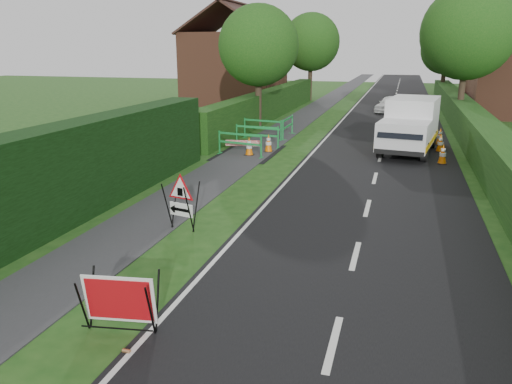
# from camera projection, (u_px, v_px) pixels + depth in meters

# --- Properties ---
(ground) EXTENTS (120.00, 120.00, 0.00)m
(ground) POSITION_uv_depth(u_px,v_px,m) (232.00, 261.00, 10.62)
(ground) COLOR #1B4714
(ground) RESTS_ON ground
(road_surface) EXTENTS (6.00, 90.00, 0.02)m
(road_surface) POSITION_uv_depth(u_px,v_px,m) (394.00, 101.00, 42.20)
(road_surface) COLOR black
(road_surface) RESTS_ON ground
(footpath) EXTENTS (2.00, 90.00, 0.02)m
(footpath) POSITION_uv_depth(u_px,v_px,m) (330.00, 100.00, 43.69)
(footpath) COLOR #2D2D30
(footpath) RESTS_ON ground
(hedge_west_near) EXTENTS (1.10, 18.00, 2.50)m
(hedge_west_near) POSITION_uv_depth(u_px,v_px,m) (35.00, 237.00, 11.97)
(hedge_west_near) COLOR black
(hedge_west_near) RESTS_ON ground
(hedge_west_far) EXTENTS (1.00, 24.00, 1.80)m
(hedge_west_far) POSITION_uv_depth(u_px,v_px,m) (270.00, 118.00, 32.24)
(hedge_west_far) COLOR #14380F
(hedge_west_far) RESTS_ON ground
(hedge_east) EXTENTS (1.20, 50.00, 1.50)m
(hedge_east) POSITION_uv_depth(u_px,v_px,m) (472.00, 144.00, 23.61)
(hedge_east) COLOR #14380F
(hedge_east) RESTS_ON ground
(house_west) EXTENTS (7.50, 7.40, 7.88)m
(house_west) POSITION_uv_depth(u_px,v_px,m) (235.00, 67.00, 40.16)
(house_west) COLOR brown
(house_west) RESTS_ON ground
(house_east_b) EXTENTS (7.50, 7.40, 7.88)m
(house_east_b) POSITION_uv_depth(u_px,v_px,m) (507.00, 65.00, 45.28)
(house_east_b) COLOR brown
(house_east_b) RESTS_ON ground
(tree_nw) EXTENTS (4.40, 4.40, 6.70)m
(tree_nw) POSITION_uv_depth(u_px,v_px,m) (258.00, 46.00, 27.20)
(tree_nw) COLOR #2D2116
(tree_nw) RESTS_ON ground
(tree_ne) EXTENTS (5.20, 5.20, 7.79)m
(tree_ne) POSITION_uv_depth(u_px,v_px,m) (468.00, 33.00, 27.72)
(tree_ne) COLOR #2D2116
(tree_ne) RESTS_ON ground
(tree_fw) EXTENTS (4.80, 4.80, 7.24)m
(tree_fw) POSITION_uv_depth(u_px,v_px,m) (311.00, 42.00, 41.85)
(tree_fw) COLOR #2D2116
(tree_fw) RESTS_ON ground
(tree_fe) EXTENTS (4.20, 4.20, 6.33)m
(tree_fe) POSITION_uv_depth(u_px,v_px,m) (446.00, 50.00, 42.74)
(tree_fe) COLOR #2D2116
(tree_fe) RESTS_ON ground
(red_rect_sign) EXTENTS (1.22, 0.86, 0.97)m
(red_rect_sign) POSITION_uv_depth(u_px,v_px,m) (119.00, 300.00, 7.82)
(red_rect_sign) COLOR black
(red_rect_sign) RESTS_ON ground
(triangle_sign) EXTENTS (0.99, 0.99, 1.22)m
(triangle_sign) POSITION_uv_depth(u_px,v_px,m) (180.00, 198.00, 12.18)
(triangle_sign) COLOR black
(triangle_sign) RESTS_ON ground
(works_van) EXTENTS (2.64, 5.22, 2.28)m
(works_van) POSITION_uv_depth(u_px,v_px,m) (410.00, 124.00, 21.41)
(works_van) COLOR silver
(works_van) RESTS_ON ground
(traffic_cone_0) EXTENTS (0.38, 0.38, 0.79)m
(traffic_cone_0) POSITION_uv_depth(u_px,v_px,m) (443.00, 154.00, 19.40)
(traffic_cone_0) COLOR black
(traffic_cone_0) RESTS_ON ground
(traffic_cone_1) EXTENTS (0.38, 0.38, 0.79)m
(traffic_cone_1) POSITION_uv_depth(u_px,v_px,m) (440.00, 143.00, 21.66)
(traffic_cone_1) COLOR black
(traffic_cone_1) RESTS_ON ground
(traffic_cone_2) EXTENTS (0.38, 0.38, 0.79)m
(traffic_cone_2) POSITION_uv_depth(u_px,v_px,m) (440.00, 137.00, 23.24)
(traffic_cone_2) COLOR black
(traffic_cone_2) RESTS_ON ground
(traffic_cone_3) EXTENTS (0.38, 0.38, 0.79)m
(traffic_cone_3) POSITION_uv_depth(u_px,v_px,m) (249.00, 146.00, 20.95)
(traffic_cone_3) COLOR black
(traffic_cone_3) RESTS_ON ground
(traffic_cone_4) EXTENTS (0.38, 0.38, 0.79)m
(traffic_cone_4) POSITION_uv_depth(u_px,v_px,m) (269.00, 143.00, 21.66)
(traffic_cone_4) COLOR black
(traffic_cone_4) RESTS_ON ground
(ped_barrier_0) EXTENTS (2.09, 0.76, 1.00)m
(ped_barrier_0) POSITION_uv_depth(u_px,v_px,m) (240.00, 141.00, 20.75)
(ped_barrier_0) COLOR #198D3B
(ped_barrier_0) RESTS_ON ground
(ped_barrier_1) EXTENTS (2.08, 0.46, 1.00)m
(ped_barrier_1) POSITION_uv_depth(u_px,v_px,m) (257.00, 133.00, 22.66)
(ped_barrier_1) COLOR #198D3B
(ped_barrier_1) RESTS_ON ground
(ped_barrier_2) EXTENTS (2.09, 0.72, 1.00)m
(ped_barrier_2) POSITION_uv_depth(u_px,v_px,m) (263.00, 127.00, 24.61)
(ped_barrier_2) COLOR #198D3B
(ped_barrier_2) RESTS_ON ground
(ped_barrier_3) EXTENTS (0.38, 2.06, 1.00)m
(ped_barrier_3) POSITION_uv_depth(u_px,v_px,m) (288.00, 125.00, 25.27)
(ped_barrier_3) COLOR #198D3B
(ped_barrier_3) RESTS_ON ground
(redwhite_plank) EXTENTS (1.48, 0.32, 0.25)m
(redwhite_plank) POSITION_uv_depth(u_px,v_px,m) (243.00, 153.00, 21.46)
(redwhite_plank) COLOR red
(redwhite_plank) RESTS_ON ground
(litter_can) EXTENTS (0.12, 0.07, 0.07)m
(litter_can) POSITION_uv_depth(u_px,v_px,m) (127.00, 353.00, 7.42)
(litter_can) COLOR #BF7F4C
(litter_can) RESTS_ON ground
(hatchback_car) EXTENTS (2.35, 3.73, 1.18)m
(hatchback_car) POSITION_uv_depth(u_px,v_px,m) (391.00, 104.00, 34.81)
(hatchback_car) COLOR white
(hatchback_car) RESTS_ON ground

